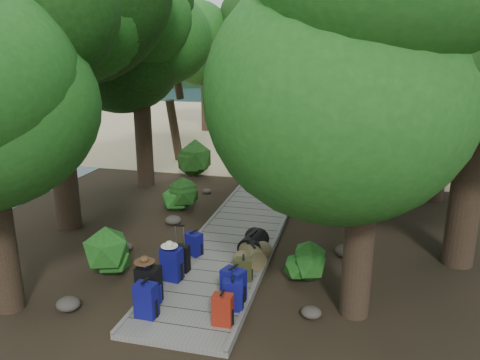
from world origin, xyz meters
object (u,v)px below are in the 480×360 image
(suitcase_on_boardwalk, at_px, (181,258))
(lone_suitcase_on_sand, at_px, (298,154))
(backpack_left_b, at_px, (149,283))
(sun_lounger, at_px, (351,150))
(backpack_left_a, at_px, (146,298))
(backpack_left_c, at_px, (172,262))
(backpack_right_b, at_px, (233,293))
(backpack_right_c, at_px, (233,284))
(kayak, at_px, (242,142))
(duffel_right_black, at_px, (254,244))
(duffel_right_khaki, at_px, (253,255))
(backpack_right_a, at_px, (223,308))
(backpack_right_d, at_px, (243,268))
(backpack_left_d, at_px, (194,243))

(suitcase_on_boardwalk, bearing_deg, lone_suitcase_on_sand, 89.97)
(backpack_left_b, distance_m, sun_lounger, 13.60)
(backpack_left_a, xyz_separation_m, lone_suitcase_on_sand, (1.10, 12.10, -0.08))
(backpack_left_a, height_order, backpack_left_c, backpack_left_c)
(backpack_right_b, height_order, suitcase_on_boardwalk, backpack_right_b)
(sun_lounger, bearing_deg, backpack_left_c, -105.38)
(backpack_right_c, distance_m, kayak, 14.60)
(duffel_right_black, bearing_deg, duffel_right_khaki, -70.08)
(backpack_right_b, xyz_separation_m, suitcase_on_boardwalk, (-1.43, 1.17, -0.03))
(kayak, relative_size, sun_lounger, 1.61)
(backpack_right_a, bearing_deg, duffel_right_black, 91.48)
(duffel_right_khaki, relative_size, lone_suitcase_on_sand, 0.90)
(lone_suitcase_on_sand, bearing_deg, backpack_left_b, -108.03)
(duffel_right_black, relative_size, suitcase_on_boardwalk, 1.34)
(backpack_right_d, bearing_deg, duffel_right_khaki, 74.88)
(lone_suitcase_on_sand, xyz_separation_m, kayak, (-3.09, 2.96, -0.21))
(backpack_right_c, height_order, duffel_right_khaki, backpack_right_c)
(backpack_left_d, height_order, backpack_right_d, backpack_left_d)
(backpack_left_c, relative_size, backpack_right_d, 1.47)
(duffel_right_khaki, height_order, suitcase_on_boardwalk, suitcase_on_boardwalk)
(backpack_right_a, bearing_deg, sun_lounger, 81.79)
(duffel_right_black, bearing_deg, backpack_right_d, -77.23)
(backpack_left_b, bearing_deg, backpack_right_a, -12.04)
(duffel_right_black, height_order, lone_suitcase_on_sand, lone_suitcase_on_sand)
(backpack_left_b, height_order, backpack_right_b, backpack_left_b)
(duffel_right_black, distance_m, lone_suitcase_on_sand, 9.16)
(backpack_right_d, bearing_deg, backpack_right_b, -98.99)
(backpack_left_d, xyz_separation_m, sun_lounger, (3.24, 11.05, -0.07))
(duffel_right_black, distance_m, kayak, 12.54)
(duffel_right_khaki, bearing_deg, backpack_right_a, -120.16)
(backpack_right_a, relative_size, backpack_right_d, 1.19)
(backpack_left_b, bearing_deg, backpack_right_d, 41.29)
(backpack_left_b, height_order, backpack_right_c, backpack_left_b)
(lone_suitcase_on_sand, xyz_separation_m, sun_lounger, (2.09, 1.53, -0.06))
(backpack_right_b, height_order, duffel_right_khaki, backpack_right_b)
(suitcase_on_boardwalk, relative_size, lone_suitcase_on_sand, 0.79)
(backpack_left_b, height_order, backpack_left_c, backpack_left_b)
(backpack_right_a, distance_m, duffel_right_black, 2.85)
(backpack_left_d, xyz_separation_m, suitcase_on_boardwalk, (0.01, -0.82, 0.01))
(backpack_left_c, bearing_deg, backpack_right_c, -13.41)
(backpack_right_a, xyz_separation_m, backpack_right_b, (0.04, 0.49, 0.02))
(backpack_right_d, relative_size, suitcase_on_boardwalk, 0.89)
(backpack_right_a, height_order, backpack_right_d, backpack_right_a)
(backpack_left_c, distance_m, backpack_right_d, 1.44)
(backpack_right_d, xyz_separation_m, duffel_right_black, (-0.07, 1.26, -0.01))
(backpack_left_a, xyz_separation_m, suitcase_on_boardwalk, (-0.05, 1.75, -0.06))
(backpack_left_d, relative_size, duffel_right_khaki, 0.85)
(backpack_left_c, height_order, backpack_right_a, backpack_left_c)
(backpack_left_b, xyz_separation_m, backpack_right_b, (1.54, 0.14, -0.07))
(backpack_right_c, relative_size, lone_suitcase_on_sand, 0.97)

